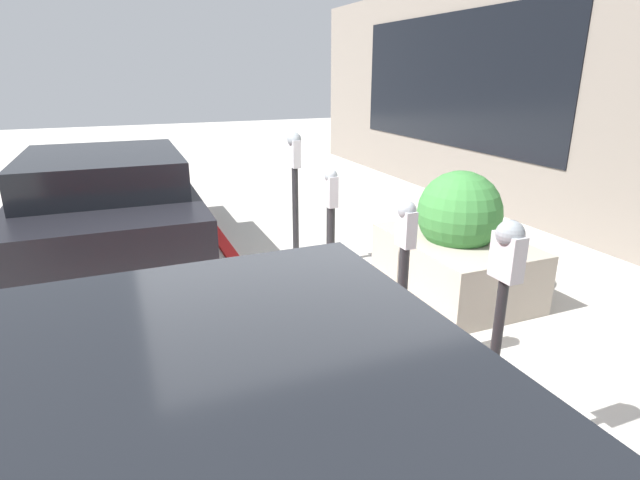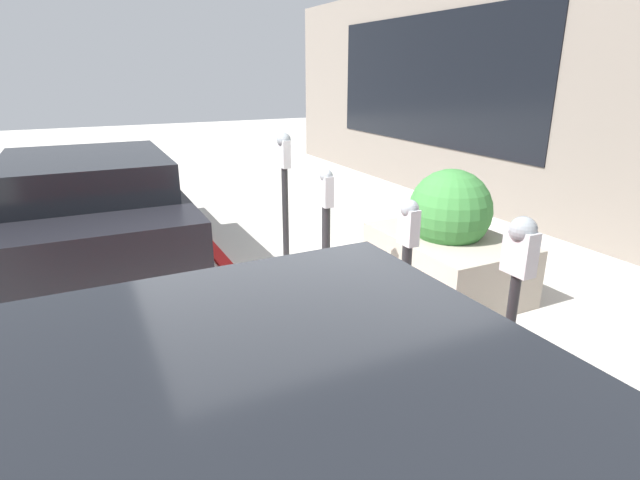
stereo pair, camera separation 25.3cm
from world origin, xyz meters
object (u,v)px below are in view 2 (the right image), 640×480
at_px(parking_meter_fourth, 285,177).
at_px(parked_car_middle, 90,205).
at_px(parking_meter_second, 406,263).
at_px(parking_meter_nearest, 515,290).
at_px(parking_meter_middle, 326,227).
at_px(planter_box, 447,244).

xyz_separation_m(parking_meter_fourth, parked_car_middle, (1.17, 2.01, -0.36)).
relative_size(parking_meter_second, parking_meter_fourth, 0.86).
height_order(parking_meter_nearest, parked_car_middle, parking_meter_nearest).
relative_size(parking_meter_fourth, parked_car_middle, 0.40).
height_order(parking_meter_nearest, parking_meter_middle, parking_meter_nearest).
bearing_deg(parking_meter_nearest, parked_car_middle, 23.28).
distance_m(parking_meter_second, parking_meter_fourth, 2.36).
xyz_separation_m(parking_meter_middle, planter_box, (-0.16, -1.35, -0.33)).
relative_size(parking_meter_fourth, planter_box, 1.00).
xyz_separation_m(parking_meter_nearest, parking_meter_fourth, (3.41, -0.04, -0.01)).
bearing_deg(parking_meter_middle, planter_box, -96.67).
bearing_deg(parked_car_middle, parking_meter_second, -149.48).
bearing_deg(parking_meter_second, parked_car_middle, 29.81).
bearing_deg(planter_box, parking_meter_nearest, 147.48).
distance_m(parking_meter_middle, parked_car_middle, 3.05).
height_order(parking_meter_middle, parking_meter_fourth, parking_meter_fourth).
height_order(parking_meter_nearest, parking_meter_fourth, parking_meter_fourth).
relative_size(parking_meter_nearest, parking_meter_second, 1.11).
distance_m(parking_meter_fourth, planter_box, 1.93).
relative_size(parking_meter_nearest, parking_meter_middle, 1.09).
distance_m(parking_meter_nearest, planter_box, 2.53).
bearing_deg(planter_box, parking_meter_middle, 83.33).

